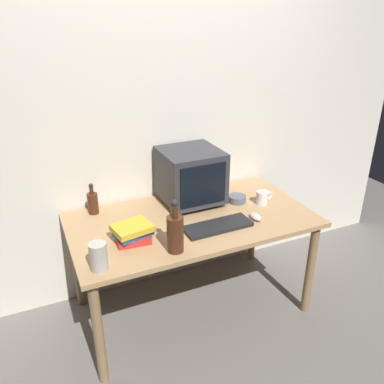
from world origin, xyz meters
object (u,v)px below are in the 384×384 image
keyboard (218,226)px  crt_monitor (190,176)px  computer_mouse (256,217)px  bottle_tall (175,232)px  bottle_short (93,202)px  metal_canister (99,257)px  mug (262,197)px  book_stack (133,233)px  cd_spindle (237,199)px

keyboard → crt_monitor: bearing=89.3°
computer_mouse → bottle_tall: bottle_tall is taller
bottle_tall → bottle_short: (-0.32, 0.62, -0.04)m
bottle_tall → metal_canister: 0.41m
bottle_tall → mug: (0.75, 0.30, -0.07)m
keyboard → bottle_tall: bearing=-160.1°
computer_mouse → metal_canister: 1.01m
mug → bottle_tall: bearing=-158.5°
crt_monitor → book_stack: (-0.50, -0.33, -0.14)m
bottle_short → metal_canister: (-0.10, -0.63, -0.00)m
crt_monitor → cd_spindle: size_ratio=3.27×
crt_monitor → keyboard: bearing=-89.4°
crt_monitor → cd_spindle: crt_monitor is taller
keyboard → book_stack: size_ratio=1.79×
bottle_tall → cd_spindle: bearing=32.5°
bottle_short → book_stack: 0.46m
book_stack → metal_canister: size_ratio=1.57×
bottle_tall → mug: size_ratio=2.57×
keyboard → mug: (0.43, 0.17, 0.03)m
crt_monitor → metal_canister: bearing=-144.6°
computer_mouse → bottle_tall: size_ratio=0.32×
crt_monitor → keyboard: (0.00, -0.39, -0.18)m
book_stack → bottle_tall: bearing=-45.6°
metal_canister → bottle_short: bearing=81.3°
computer_mouse → cd_spindle: (0.02, 0.26, 0.00)m
metal_canister → book_stack: bearing=39.2°
bottle_short → bottle_tall: bearing=-63.1°
bottle_short → book_stack: (0.13, -0.44, -0.02)m
bottle_tall → bottle_short: bottle_tall is taller
bottle_tall → bottle_short: size_ratio=1.48×
bottle_tall → cd_spindle: 0.73m
book_stack → mug: (0.93, 0.11, -0.01)m
keyboard → bottle_tall: (-0.32, -0.13, 0.10)m
crt_monitor → bottle_short: crt_monitor is taller
metal_canister → keyboard: bearing=9.8°
crt_monitor → bottle_short: 0.66m
computer_mouse → book_stack: size_ratio=0.43×
bottle_tall → cd_spindle: bottle_tall is taller
cd_spindle → metal_canister: bearing=-159.1°
computer_mouse → crt_monitor: bearing=124.4°
computer_mouse → mug: bearing=46.7°
keyboard → cd_spindle: size_ratio=3.50×
bottle_short → metal_canister: bottle_short is taller
bottle_tall → bottle_short: bearing=116.9°
cd_spindle → metal_canister: metal_canister is taller
keyboard → bottle_short: 0.81m
mug → computer_mouse: bearing=-133.0°
cd_spindle → crt_monitor: bearing=156.0°
crt_monitor → mug: bearing=-27.1°
bottle_tall → metal_canister: bearing=-179.8°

